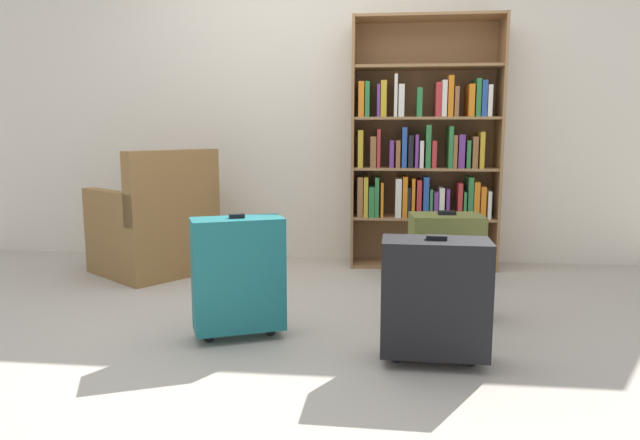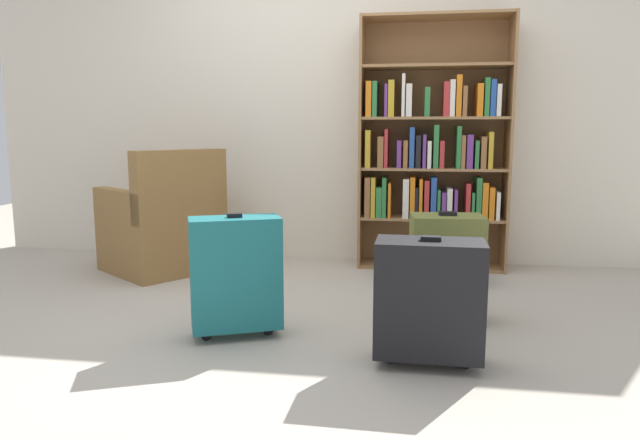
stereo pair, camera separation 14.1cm
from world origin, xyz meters
TOP-DOWN VIEW (x-y plane):
  - ground_plane at (0.00, 0.00)m, footprint 9.85×9.85m
  - back_wall at (0.00, 1.67)m, footprint 5.63×0.10m
  - bookshelf at (0.80, 1.45)m, footprint 1.09×0.33m
  - armchair at (-1.14, 1.01)m, footprint 0.98×0.98m
  - mug at (-0.65, 0.83)m, footprint 0.12×0.08m
  - storage_box at (0.85, 0.98)m, footprint 0.51×0.31m
  - suitcase_olive at (0.85, 0.16)m, footprint 0.40×0.29m
  - suitcase_teal at (-0.20, -0.25)m, footprint 0.49×0.36m
  - suitcase_black at (0.74, -0.47)m, footprint 0.47×0.25m

SIDE VIEW (x-z plane):
  - ground_plane at x=0.00m, z-range 0.00..0.00m
  - mug at x=-0.65m, z-range 0.00..0.10m
  - storage_box at x=0.85m, z-range 0.01..0.21m
  - suitcase_black at x=0.74m, z-range 0.01..0.60m
  - suitcase_olive at x=0.85m, z-range 0.01..0.62m
  - armchair at x=-1.14m, z-range -0.13..0.77m
  - suitcase_teal at x=-0.20m, z-range 0.01..0.65m
  - bookshelf at x=0.80m, z-range -0.03..1.81m
  - back_wall at x=0.00m, z-range 0.00..2.60m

